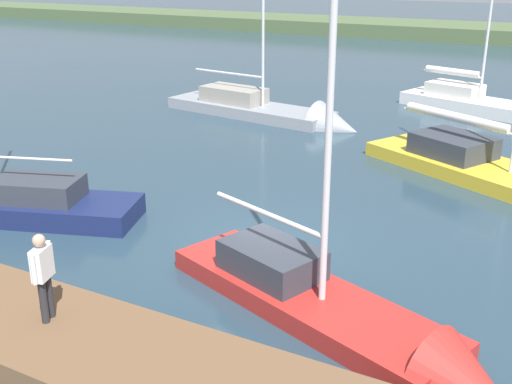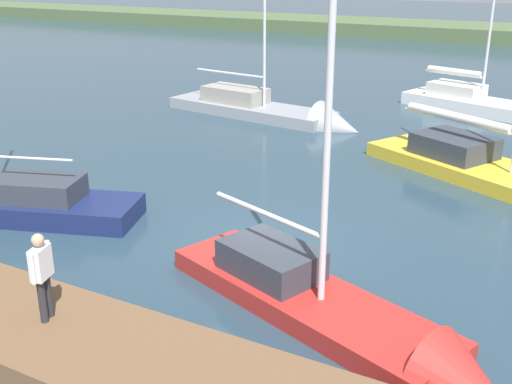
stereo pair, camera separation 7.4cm
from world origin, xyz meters
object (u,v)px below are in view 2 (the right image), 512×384
sailboat_far_left (346,325)px  sailboat_mid_channel (492,110)px  sailboat_outer_mooring (275,116)px  person_on_dock (42,271)px

sailboat_far_left → sailboat_mid_channel: (0.59, -20.07, 0.04)m
sailboat_outer_mooring → sailboat_mid_channel: bearing=41.6°
sailboat_mid_channel → person_on_dock: 23.41m
sailboat_far_left → sailboat_outer_mooring: bearing=141.2°
sailboat_outer_mooring → sailboat_mid_channel: 9.99m
sailboat_far_left → person_on_dock: sailboat_far_left is taller
sailboat_mid_channel → person_on_dock: bearing=-82.8°
sailboat_far_left → person_on_dock: (4.65, 2.95, 1.33)m
sailboat_mid_channel → person_on_dock: sailboat_mid_channel is taller
sailboat_outer_mooring → person_on_dock: sailboat_outer_mooring is taller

